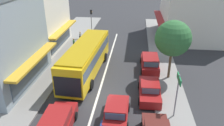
# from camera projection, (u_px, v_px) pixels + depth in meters

# --- Properties ---
(ground_plane) EXTENTS (140.00, 140.00, 0.00)m
(ground_plane) POSITION_uv_depth(u_px,v_px,m) (98.00, 97.00, 18.91)
(ground_plane) COLOR #2D2D30
(lane_centre_line) EXTENTS (0.20, 28.00, 0.01)m
(lane_centre_line) POSITION_uv_depth(u_px,v_px,m) (104.00, 75.00, 22.50)
(lane_centre_line) COLOR silver
(lane_centre_line) RESTS_ON ground
(sidewalk_left) EXTENTS (5.20, 44.00, 0.14)m
(sidewalk_left) POSITION_uv_depth(u_px,v_px,m) (48.00, 63.00, 24.97)
(sidewalk_left) COLOR gray
(sidewalk_left) RESTS_ON ground
(kerb_right) EXTENTS (2.80, 44.00, 0.12)m
(kerb_right) POSITION_uv_depth(u_px,v_px,m) (164.00, 69.00, 23.63)
(kerb_right) COLOR gray
(kerb_right) RESTS_ON ground
(shopfront_mid_block) EXTENTS (7.90, 9.33, 7.80)m
(shopfront_mid_block) POSITION_uv_depth(u_px,v_px,m) (34.00, 19.00, 28.09)
(shopfront_mid_block) COLOR silver
(shopfront_mid_block) RESTS_ON ground
(building_right_far) EXTENTS (10.06, 11.32, 9.60)m
(building_right_far) POSITION_uv_depth(u_px,v_px,m) (195.00, 5.00, 31.93)
(building_right_far) COLOR silver
(building_right_far) RESTS_ON ground
(city_bus) EXTENTS (3.19, 10.98, 3.23)m
(city_bus) POSITION_uv_depth(u_px,v_px,m) (86.00, 57.00, 22.07)
(city_bus) COLOR yellow
(city_bus) RESTS_ON ground
(wagon_adjacent_lane_trail) EXTENTS (2.02, 4.54, 1.58)m
(wagon_adjacent_lane_trail) POSITION_uv_depth(u_px,v_px,m) (57.00, 124.00, 14.67)
(wagon_adjacent_lane_trail) COLOR maroon
(wagon_adjacent_lane_trail) RESTS_ON ground
(hatchback_queue_far_back) EXTENTS (1.83, 3.71, 1.54)m
(hatchback_queue_far_back) POSITION_uv_depth(u_px,v_px,m) (117.00, 112.00, 15.90)
(hatchback_queue_far_back) COLOR maroon
(hatchback_queue_far_back) RESTS_ON ground
(parked_sedan_kerb_second) EXTENTS (1.94, 4.22, 1.47)m
(parked_sedan_kerb_second) POSITION_uv_depth(u_px,v_px,m) (149.00, 90.00, 18.66)
(parked_sedan_kerb_second) COLOR maroon
(parked_sedan_kerb_second) RESTS_ON ground
(parked_wagon_kerb_third) EXTENTS (2.01, 4.54, 1.58)m
(parked_wagon_kerb_third) POSITION_uv_depth(u_px,v_px,m) (150.00, 63.00, 23.47)
(parked_wagon_kerb_third) COLOR maroon
(parked_wagon_kerb_third) RESTS_ON ground
(traffic_light_downstreet) EXTENTS (0.33, 0.24, 4.20)m
(traffic_light_downstreet) POSITION_uv_depth(u_px,v_px,m) (91.00, 19.00, 32.53)
(traffic_light_downstreet) COLOR gray
(traffic_light_downstreet) RESTS_ON ground
(directional_road_sign) EXTENTS (0.10, 1.40, 3.60)m
(directional_road_sign) POSITION_uv_depth(u_px,v_px,m) (178.00, 87.00, 15.33)
(directional_road_sign) COLOR gray
(directional_road_sign) RESTS_ON ground
(street_tree_right) EXTENTS (3.37, 3.37, 5.88)m
(street_tree_right) POSITION_uv_depth(u_px,v_px,m) (173.00, 39.00, 20.13)
(street_tree_right) COLOR brown
(street_tree_right) RESTS_ON ground
(pedestrian_with_handbag_near) EXTENTS (0.40, 0.65, 1.63)m
(pedestrian_with_handbag_near) POSITION_uv_depth(u_px,v_px,m) (65.00, 60.00, 23.35)
(pedestrian_with_handbag_near) COLOR #4C4742
(pedestrian_with_handbag_near) RESTS_ON sidewalk_left
(pedestrian_browsing_midblock) EXTENTS (0.29, 0.65, 1.63)m
(pedestrian_browsing_midblock) POSITION_uv_depth(u_px,v_px,m) (80.00, 36.00, 30.60)
(pedestrian_browsing_midblock) COLOR #333338
(pedestrian_browsing_midblock) RESTS_ON sidewalk_left
(pedestrian_far_walker) EXTENTS (0.34, 0.53, 1.63)m
(pedestrian_far_walker) POSITION_uv_depth(u_px,v_px,m) (74.00, 44.00, 27.89)
(pedestrian_far_walker) COLOR #4C4742
(pedestrian_far_walker) RESTS_ON sidewalk_left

